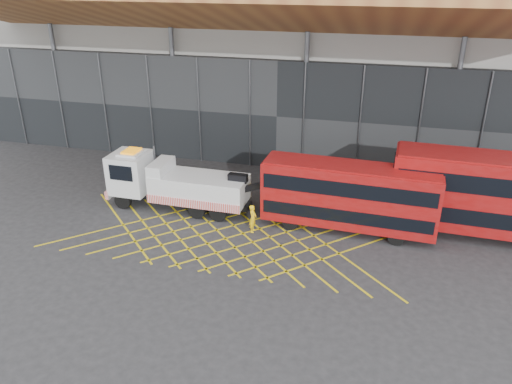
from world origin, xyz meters
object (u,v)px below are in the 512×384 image
(bus_towed, at_px, (349,195))
(worker, at_px, (253,218))
(recovery_truck, at_px, (173,183))
(bus_second, at_px, (503,195))

(bus_towed, xyz_separation_m, worker, (-5.21, -1.65, -1.39))
(recovery_truck, distance_m, bus_second, 19.15)
(bus_towed, height_order, bus_second, bus_second)
(recovery_truck, bearing_deg, worker, -16.85)
(recovery_truck, xyz_separation_m, bus_second, (19.10, 1.01, 0.97))
(bus_second, height_order, worker, bus_second)
(bus_towed, distance_m, bus_second, 8.32)
(recovery_truck, bearing_deg, bus_second, 3.93)
(bus_second, bearing_deg, recovery_truck, -174.63)
(bus_towed, bearing_deg, recovery_truck, -178.42)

